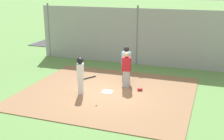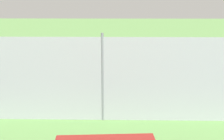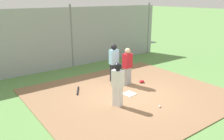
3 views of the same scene
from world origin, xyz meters
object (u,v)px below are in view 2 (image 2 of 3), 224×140
(umpire, at_px, (99,75))
(catcher_mask, at_px, (84,85))
(catcher, at_px, (96,72))
(home_plate, at_px, (108,83))
(baseball, at_px, (107,76))
(baseball_bat, at_px, (136,91))
(runner, at_px, (125,66))

(umpire, relative_size, catcher_mask, 7.17)
(catcher, bearing_deg, home_plate, -39.44)
(home_plate, xyz_separation_m, baseball, (-0.10, 1.51, 0.03))
(baseball, bearing_deg, catcher_mask, -118.42)
(home_plate, height_order, baseball_bat, baseball_bat)
(home_plate, relative_size, baseball, 5.95)
(runner, bearing_deg, umpire, 37.89)
(baseball, bearing_deg, baseball_bat, -61.41)
(catcher_mask, bearing_deg, baseball_bat, -16.12)
(catcher_mask, bearing_deg, home_plate, 27.04)
(catcher_mask, height_order, baseball, catcher_mask)
(runner, distance_m, baseball, 1.70)
(runner, bearing_deg, home_plate, 9.75)
(home_plate, relative_size, baseball_bat, 0.53)
(home_plate, relative_size, catcher_mask, 1.83)
(home_plate, bearing_deg, baseball_bat, -43.86)
(umpire, height_order, baseball_bat, umpire)
(runner, xyz_separation_m, baseball, (-1.10, 0.97, -0.86))
(baseball, bearing_deg, runner, -41.49)
(catcher_mask, bearing_deg, catcher, -16.96)
(home_plate, distance_m, runner, 1.44)
(home_plate, relative_size, runner, 0.28)
(runner, relative_size, catcher_mask, 6.61)
(baseball, bearing_deg, home_plate, -86.12)
(umpire, distance_m, baseball, 3.18)
(home_plate, bearing_deg, runner, 28.40)
(baseball_bat, height_order, baseball, baseball)
(catcher, relative_size, umpire, 0.95)
(home_plate, xyz_separation_m, baseball_bat, (1.51, -1.45, 0.02))
(home_plate, relative_size, umpire, 0.26)
(umpire, bearing_deg, catcher, 23.45)
(runner, bearing_deg, baseball_bat, 85.87)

